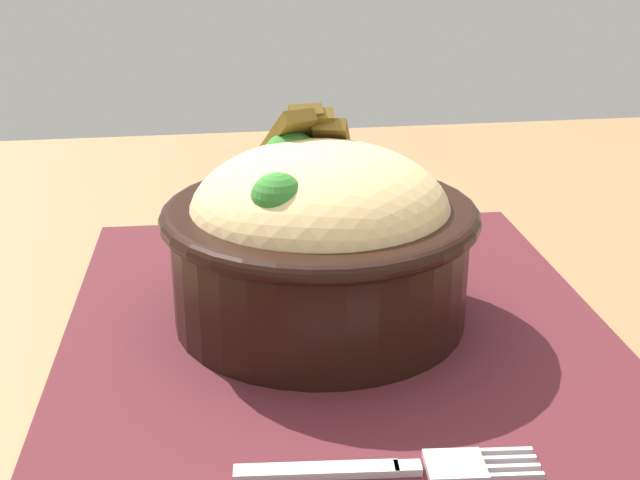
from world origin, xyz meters
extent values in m
cube|color=olive|center=(0.00, 0.00, 0.76)|extent=(1.03, 0.96, 0.03)
cylinder|color=brown|center=(-0.46, 0.42, 0.37)|extent=(0.04, 0.04, 0.75)
cube|color=#47191E|center=(0.02, -0.01, 0.78)|extent=(0.47, 0.34, 0.00)
cylinder|color=black|center=(-0.04, -0.01, 0.82)|extent=(0.17, 0.17, 0.07)
torus|color=black|center=(-0.04, -0.01, 0.85)|extent=(0.18, 0.18, 0.01)
ellipsoid|color=tan|center=(-0.04, -0.01, 0.85)|extent=(0.15, 0.15, 0.08)
sphere|color=#2D7228|center=(-0.07, -0.03, 0.87)|extent=(0.04, 0.04, 0.04)
sphere|color=#2D7228|center=(0.00, -0.04, 0.87)|extent=(0.03, 0.03, 0.03)
cylinder|color=orange|center=(-0.02, 0.02, 0.87)|extent=(0.02, 0.03, 0.01)
cube|color=brown|center=(-0.08, 0.00, 0.88)|extent=(0.05, 0.03, 0.04)
cube|color=brown|center=(-0.08, -0.01, 0.88)|extent=(0.04, 0.02, 0.05)
cube|color=brown|center=(-0.08, -0.02, 0.88)|extent=(0.04, 0.03, 0.05)
cube|color=brown|center=(-0.08, -0.03, 0.88)|extent=(0.05, 0.04, 0.04)
cube|color=#B3B3B3|center=(0.11, -0.04, 0.78)|extent=(0.02, 0.07, 0.00)
cube|color=#B3B3B3|center=(0.12, 0.00, 0.78)|extent=(0.01, 0.01, 0.00)
cube|color=#B3B3B3|center=(0.12, 0.02, 0.78)|extent=(0.02, 0.03, 0.00)
cube|color=#B3B3B3|center=(0.13, 0.04, 0.78)|extent=(0.00, 0.02, 0.00)
cube|color=#B3B3B3|center=(0.12, 0.05, 0.78)|extent=(0.00, 0.02, 0.00)
cube|color=#B3B3B3|center=(0.12, 0.05, 0.78)|extent=(0.00, 0.02, 0.00)
cube|color=#B3B3B3|center=(0.11, 0.05, 0.78)|extent=(0.00, 0.02, 0.00)
camera|label=1|loc=(0.41, -0.08, 1.01)|focal=47.16mm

